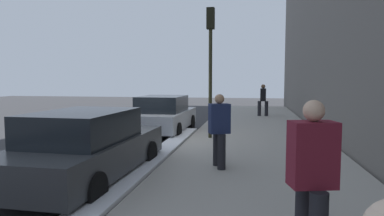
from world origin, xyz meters
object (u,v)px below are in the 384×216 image
at_px(parked_car_silver, 164,115).
at_px(pedestrian_navy_coat, 219,129).
at_px(pedestrian_black_coat, 263,99).
at_px(pedestrian_burgundy_coat, 312,176).
at_px(parked_car_charcoal, 87,147).
at_px(traffic_light_pole, 211,51).

bearing_deg(parked_car_silver, pedestrian_navy_coat, -152.93).
xyz_separation_m(pedestrian_navy_coat, pedestrian_black_coat, (11.40, -1.34, 0.03)).
bearing_deg(pedestrian_burgundy_coat, pedestrian_navy_coat, 19.66).
height_order(pedestrian_black_coat, pedestrian_burgundy_coat, pedestrian_burgundy_coat).
bearing_deg(pedestrian_burgundy_coat, pedestrian_black_coat, 0.11).
relative_size(parked_car_charcoal, pedestrian_black_coat, 2.64).
height_order(pedestrian_navy_coat, pedestrian_burgundy_coat, pedestrian_burgundy_coat).
bearing_deg(traffic_light_pole, pedestrian_navy_coat, -170.18).
relative_size(pedestrian_black_coat, traffic_light_pole, 0.40).
bearing_deg(pedestrian_black_coat, traffic_light_pole, 164.93).
xyz_separation_m(parked_car_silver, traffic_light_pole, (-1.33, -2.00, 2.36)).
distance_m(pedestrian_navy_coat, pedestrian_black_coat, 11.48).
xyz_separation_m(pedestrian_burgundy_coat, traffic_light_pole, (7.73, 2.04, 2.01)).
bearing_deg(parked_car_silver, traffic_light_pole, -123.60).
height_order(parked_car_charcoal, traffic_light_pole, traffic_light_pole).
bearing_deg(parked_car_charcoal, pedestrian_burgundy_coat, -123.78).
distance_m(parked_car_charcoal, parked_car_silver, 6.40).
relative_size(pedestrian_black_coat, pedestrian_burgundy_coat, 0.97).
bearing_deg(pedestrian_navy_coat, parked_car_silver, 27.07).
relative_size(parked_car_silver, pedestrian_burgundy_coat, 2.36).
distance_m(parked_car_charcoal, pedestrian_burgundy_coat, 4.81).
bearing_deg(pedestrian_navy_coat, parked_car_charcoal, 113.64).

